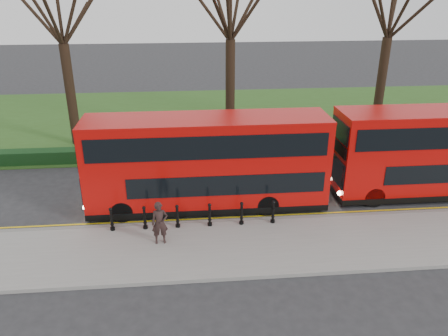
{
  "coord_description": "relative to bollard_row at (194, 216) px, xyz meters",
  "views": [
    {
      "loc": [
        -0.94,
        -17.53,
        9.79
      ],
      "look_at": [
        0.73,
        0.5,
        2.0
      ],
      "focal_mm": 35.0,
      "sensor_mm": 36.0,
      "label": 1
    }
  ],
  "objects": [
    {
      "name": "grass_verge",
      "position": [
        0.74,
        16.35,
        -0.62
      ],
      "size": [
        60.0,
        18.0,
        0.06
      ],
      "primitive_type": "cube",
      "color": "#2D521B",
      "rests_on": "ground"
    },
    {
      "name": "hedge",
      "position": [
        0.74,
        8.15,
        -0.25
      ],
      "size": [
        60.0,
        0.9,
        0.8
      ],
      "primitive_type": "cube",
      "color": "black",
      "rests_on": "ground"
    },
    {
      "name": "ground",
      "position": [
        0.74,
        1.35,
        -0.65
      ],
      "size": [
        120.0,
        120.0,
        0.0
      ],
      "primitive_type": "plane",
      "color": "#28282B",
      "rests_on": "ground"
    },
    {
      "name": "yellow_line_outer",
      "position": [
        0.74,
        0.65,
        -0.64
      ],
      "size": [
        60.0,
        0.1,
        0.01
      ],
      "primitive_type": "cube",
      "color": "yellow",
      "rests_on": "ground"
    },
    {
      "name": "bus_lead",
      "position": [
        0.71,
        2.03,
        1.53
      ],
      "size": [
        10.86,
        2.49,
        4.32
      ],
      "color": "#B60A07",
      "rests_on": "ground"
    },
    {
      "name": "bus_rear",
      "position": [
        12.25,
        2.37,
        1.5
      ],
      "size": [
        10.75,
        2.47,
        4.27
      ],
      "color": "#B60A07",
      "rests_on": "ground"
    },
    {
      "name": "pavement",
      "position": [
        0.74,
        -1.65,
        -0.57
      ],
      "size": [
        60.0,
        4.0,
        0.15
      ],
      "primitive_type": "cube",
      "color": "gray",
      "rests_on": "ground"
    },
    {
      "name": "kerb",
      "position": [
        0.74,
        0.35,
        -0.57
      ],
      "size": [
        60.0,
        0.25,
        0.16
      ],
      "primitive_type": "cube",
      "color": "slate",
      "rests_on": "ground"
    },
    {
      "name": "tree_left",
      "position": [
        -7.26,
        11.35,
        7.73
      ],
      "size": [
        7.38,
        7.38,
        11.53
      ],
      "color": "black",
      "rests_on": "ground"
    },
    {
      "name": "pedestrian",
      "position": [
        -1.35,
        -1.14,
        0.39
      ],
      "size": [
        0.69,
        0.5,
        1.78
      ],
      "primitive_type": "imported",
      "rotation": [
        0.0,
        0.0,
        0.12
      ],
      "color": "black",
      "rests_on": "pavement"
    },
    {
      "name": "bollard_row",
      "position": [
        0.0,
        0.0,
        0.0
      ],
      "size": [
        6.97,
        0.15,
        1.0
      ],
      "color": "black",
      "rests_on": "pavement"
    },
    {
      "name": "yellow_line_inner",
      "position": [
        0.74,
        0.85,
        -0.64
      ],
      "size": [
        60.0,
        0.1,
        0.01
      ],
      "primitive_type": "cube",
      "color": "yellow",
      "rests_on": "ground"
    },
    {
      "name": "tree_right",
      "position": [
        12.74,
        11.35,
        7.94
      ],
      "size": [
        7.56,
        7.56,
        11.81
      ],
      "color": "black",
      "rests_on": "ground"
    },
    {
      "name": "tree_mid",
      "position": [
        2.74,
        11.35,
        7.9
      ],
      "size": [
        7.53,
        7.53,
        11.77
      ],
      "color": "black",
      "rests_on": "ground"
    }
  ]
}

